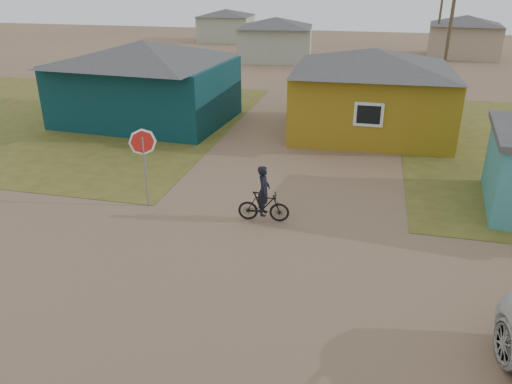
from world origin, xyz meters
TOP-DOWN VIEW (x-y plane):
  - ground at (0.00, 0.00)m, footprint 120.00×120.00m
  - grass_nw at (-14.00, 13.00)m, footprint 20.00×18.00m
  - house_teal at (-8.50, 13.50)m, footprint 8.93×7.08m
  - house_yellow at (2.50, 14.00)m, footprint 7.72×6.76m
  - house_pale_west at (-6.00, 34.00)m, footprint 7.04×6.15m
  - house_beige_east at (10.00, 40.00)m, footprint 6.95×6.05m
  - house_pale_north at (-14.00, 46.00)m, footprint 6.28×5.81m
  - utility_pole_near at (6.50, 22.00)m, footprint 1.40×0.20m
  - utility_pole_far at (7.50, 38.00)m, footprint 1.40×0.20m
  - stop_sign at (-4.17, 3.98)m, footprint 0.85×0.15m
  - cyclist at (-0.30, 3.83)m, footprint 1.61×0.60m

SIDE VIEW (x-z plane):
  - ground at x=0.00m, z-range 0.00..0.00m
  - grass_nw at x=-14.00m, z-range 0.00..0.01m
  - cyclist at x=-0.30m, z-range -0.24..1.53m
  - house_pale_north at x=-14.00m, z-range 0.05..3.45m
  - house_pale_west at x=-6.00m, z-range 0.06..3.66m
  - house_beige_east at x=10.00m, z-range 0.06..3.66m
  - stop_sign at x=-4.17m, z-range 0.60..3.21m
  - house_yellow at x=2.50m, z-range 0.05..3.95m
  - house_teal at x=-8.50m, z-range 0.05..4.05m
  - utility_pole_near at x=6.50m, z-range 0.14..8.14m
  - utility_pole_far at x=7.50m, z-range 0.14..8.14m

